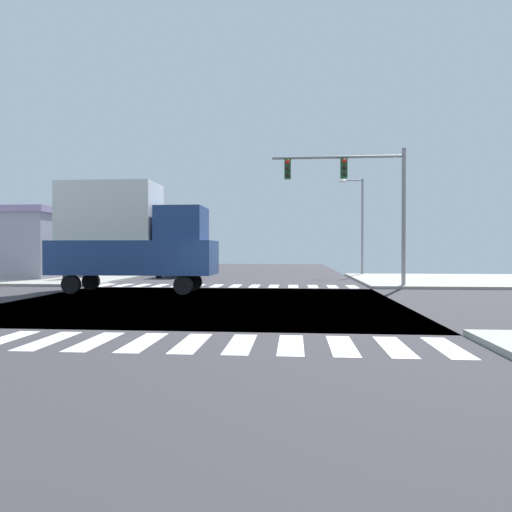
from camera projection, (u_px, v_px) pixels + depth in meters
ground at (203, 302)px, 16.61m from camera, size 90.00×90.00×0.05m
sidewalk_corner_ne at (457, 280)px, 27.47m from camera, size 12.00×12.00×0.14m
sidewalk_corner_nw at (42, 278)px, 29.66m from camera, size 12.00×12.00×0.14m
crosswalk_near at (119, 342)px, 9.36m from camera, size 13.50×2.00×0.01m
crosswalk_far at (226, 286)px, 23.90m from camera, size 13.50×2.00×0.01m
traffic_signal_mast at (353, 185)px, 22.89m from camera, size 6.63×0.55×6.93m
street_lamp at (359, 217)px, 33.35m from camera, size 1.78×0.32×7.05m
bank_building at (12, 244)px, 32.66m from camera, size 12.11×10.93×4.54m
sedan_nearside_1 at (175, 261)px, 31.96m from camera, size 1.80×4.30×1.88m
box_truck_crossing_1 at (129, 235)px, 20.40m from camera, size 7.20×2.40×4.85m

